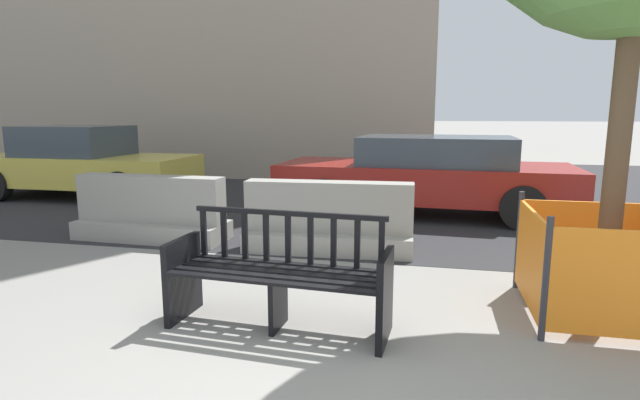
{
  "coord_description": "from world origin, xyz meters",
  "views": [
    {
      "loc": [
        0.41,
        -2.61,
        1.64
      ],
      "look_at": [
        -0.68,
        2.37,
        0.75
      ],
      "focal_mm": 28.0,
      "sensor_mm": 36.0,
      "label": 1
    }
  ],
  "objects_px": {
    "jersey_barrier_centre": "(328,223)",
    "car_taxi_near": "(82,163)",
    "jersey_barrier_left": "(151,214)",
    "car_sedan_mid": "(426,174)",
    "construction_fence": "(606,262)",
    "street_bench": "(279,278)"
  },
  "relations": [
    {
      "from": "jersey_barrier_centre",
      "to": "car_taxi_near",
      "type": "bearing_deg",
      "value": 153.13
    },
    {
      "from": "jersey_barrier_left",
      "to": "car_sedan_mid",
      "type": "relative_size",
      "value": 0.43
    },
    {
      "from": "car_taxi_near",
      "to": "car_sedan_mid",
      "type": "relative_size",
      "value": 0.9
    },
    {
      "from": "jersey_barrier_left",
      "to": "construction_fence",
      "type": "height_order",
      "value": "construction_fence"
    },
    {
      "from": "jersey_barrier_left",
      "to": "car_sedan_mid",
      "type": "xyz_separation_m",
      "value": [
        3.49,
        2.48,
        0.31
      ]
    },
    {
      "from": "jersey_barrier_left",
      "to": "car_sedan_mid",
      "type": "bearing_deg",
      "value": 35.4
    },
    {
      "from": "street_bench",
      "to": "jersey_barrier_left",
      "type": "bearing_deg",
      "value": 137.0
    },
    {
      "from": "jersey_barrier_left",
      "to": "car_taxi_near",
      "type": "distance_m",
      "value": 4.15
    },
    {
      "from": "jersey_barrier_centre",
      "to": "car_taxi_near",
      "type": "relative_size",
      "value": 0.48
    },
    {
      "from": "jersey_barrier_centre",
      "to": "car_sedan_mid",
      "type": "height_order",
      "value": "car_sedan_mid"
    },
    {
      "from": "car_sedan_mid",
      "to": "jersey_barrier_left",
      "type": "bearing_deg",
      "value": -144.6
    },
    {
      "from": "street_bench",
      "to": "jersey_barrier_centre",
      "type": "xyz_separation_m",
      "value": [
        -0.06,
        2.22,
        -0.06
      ]
    },
    {
      "from": "construction_fence",
      "to": "car_taxi_near",
      "type": "distance_m",
      "value": 9.11
    },
    {
      "from": "car_sedan_mid",
      "to": "construction_fence",
      "type": "bearing_deg",
      "value": -69.97
    },
    {
      "from": "street_bench",
      "to": "jersey_barrier_left",
      "type": "xyz_separation_m",
      "value": [
        -2.44,
        2.28,
        -0.06
      ]
    },
    {
      "from": "construction_fence",
      "to": "jersey_barrier_left",
      "type": "bearing_deg",
      "value": 162.95
    },
    {
      "from": "street_bench",
      "to": "car_taxi_near",
      "type": "relative_size",
      "value": 0.4
    },
    {
      "from": "jersey_barrier_left",
      "to": "car_taxi_near",
      "type": "xyz_separation_m",
      "value": [
        -3.11,
        2.73,
        0.33
      ]
    },
    {
      "from": "jersey_barrier_left",
      "to": "car_sedan_mid",
      "type": "height_order",
      "value": "car_sedan_mid"
    },
    {
      "from": "street_bench",
      "to": "construction_fence",
      "type": "xyz_separation_m",
      "value": [
        2.51,
        0.76,
        0.07
      ]
    },
    {
      "from": "construction_fence",
      "to": "car_taxi_near",
      "type": "relative_size",
      "value": 0.28
    },
    {
      "from": "street_bench",
      "to": "car_taxi_near",
      "type": "height_order",
      "value": "car_taxi_near"
    }
  ]
}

